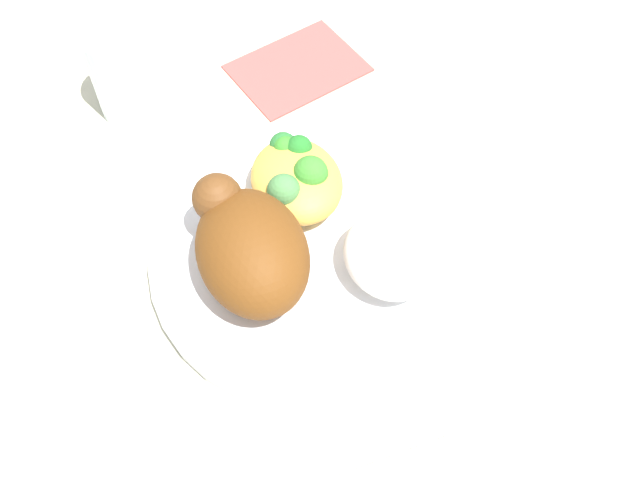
{
  "coord_description": "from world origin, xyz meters",
  "views": [
    {
      "loc": [
        -0.3,
        0.11,
        0.5
      ],
      "look_at": [
        0.0,
        0.0,
        0.02
      ],
      "focal_mm": 39.88,
      "sensor_mm": 36.0,
      "label": 1
    }
  ],
  "objects": [
    {
      "name": "rice_pile",
      "position": [
        -0.04,
        -0.04,
        0.03
      ],
      "size": [
        0.08,
        0.07,
        0.04
      ],
      "primitive_type": "ellipsoid",
      "color": "white",
      "rests_on": "plate"
    },
    {
      "name": "plate",
      "position": [
        0.0,
        0.0,
        0.01
      ],
      "size": [
        0.28,
        0.28,
        0.01
      ],
      "color": "silver",
      "rests_on": "ground_plane"
    },
    {
      "name": "mac_cheese_with_broccoli",
      "position": [
        0.06,
        0.0,
        0.04
      ],
      "size": [
        0.09,
        0.08,
        0.05
      ],
      "color": "gold",
      "rests_on": "plate"
    },
    {
      "name": "roasted_chicken",
      "position": [
        -0.0,
        0.06,
        0.05
      ],
      "size": [
        0.13,
        0.08,
        0.07
      ],
      "color": "brown",
      "rests_on": "plate"
    },
    {
      "name": "water_glass",
      "position": [
        0.23,
        0.11,
        0.05
      ],
      "size": [
        0.06,
        0.06,
        0.09
      ],
      "primitive_type": "cylinder",
      "color": "silver",
      "rests_on": "ground_plane"
    },
    {
      "name": "ground_plane",
      "position": [
        0.0,
        0.0,
        0.0
      ],
      "size": [
        2.0,
        2.0,
        0.0
      ],
      "primitive_type": "plane",
      "color": "#BFBB9E"
    },
    {
      "name": "fork",
      "position": [
        -0.18,
        0.03,
        0.0
      ],
      "size": [
        0.02,
        0.14,
        0.01
      ],
      "color": "#B2B2B7",
      "rests_on": "ground_plane"
    },
    {
      "name": "napkin",
      "position": [
        0.22,
        -0.06,
        0.0
      ],
      "size": [
        0.12,
        0.15,
        0.0
      ],
      "primitive_type": "cube",
      "rotation": [
        0.0,
        0.0,
        0.27
      ],
      "color": "#DB4C47",
      "rests_on": "ground_plane"
    }
  ]
}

